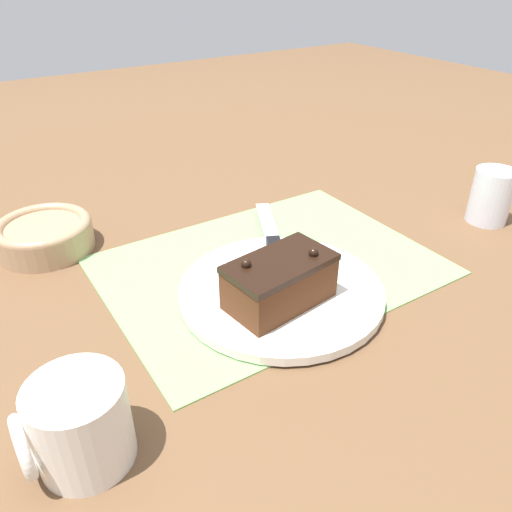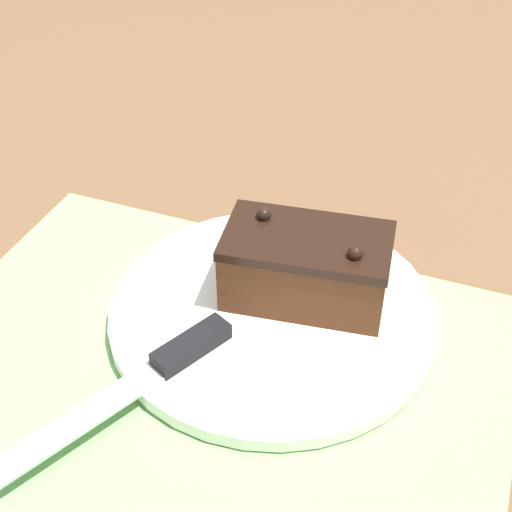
# 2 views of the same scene
# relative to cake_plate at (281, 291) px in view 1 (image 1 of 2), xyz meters

# --- Properties ---
(ground_plane) EXTENTS (3.00, 3.00, 0.00)m
(ground_plane) POSITION_rel_cake_plate_xyz_m (-0.03, -0.07, -0.01)
(ground_plane) COLOR brown
(placemat_woven) EXTENTS (0.46, 0.34, 0.00)m
(placemat_woven) POSITION_rel_cake_plate_xyz_m (-0.03, -0.07, -0.01)
(placemat_woven) COLOR #7AB266
(placemat_woven) RESTS_ON ground_plane
(cake_plate) EXTENTS (0.27, 0.27, 0.01)m
(cake_plate) POSITION_rel_cake_plate_xyz_m (0.00, 0.00, 0.00)
(cake_plate) COLOR white
(cake_plate) RESTS_ON placemat_woven
(chocolate_cake) EXTENTS (0.14, 0.09, 0.07)m
(chocolate_cake) POSITION_rel_cake_plate_xyz_m (0.02, 0.02, 0.04)
(chocolate_cake) COLOR #512D19
(chocolate_cake) RESTS_ON cake_plate
(serving_knife) EXTENTS (0.11, 0.19, 0.01)m
(serving_knife) POSITION_rel_cake_plate_xyz_m (-0.05, -0.10, 0.01)
(serving_knife) COLOR black
(serving_knife) RESTS_ON cake_plate
(drinking_glass) EXTENTS (0.07, 0.07, 0.09)m
(drinking_glass) POSITION_rel_cake_plate_xyz_m (-0.42, 0.01, 0.04)
(drinking_glass) COLOR white
(drinking_glass) RESTS_ON ground_plane
(small_bowl) EXTENTS (0.14, 0.14, 0.05)m
(small_bowl) POSITION_rel_cake_plate_xyz_m (0.23, -0.30, 0.02)
(small_bowl) COLOR tan
(small_bowl) RESTS_ON ground_plane
(coffee_mug) EXTENTS (0.09, 0.08, 0.09)m
(coffee_mug) POSITION_rel_cake_plate_xyz_m (0.29, 0.10, 0.03)
(coffee_mug) COLOR silver
(coffee_mug) RESTS_ON ground_plane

